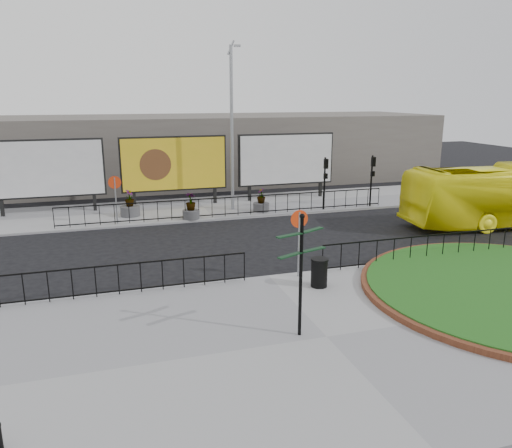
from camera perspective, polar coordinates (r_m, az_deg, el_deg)
name	(u,v)px	position (r m, az deg, el deg)	size (l,w,h in m)	color
ground	(269,278)	(18.37, 1.44, -6.24)	(90.00, 90.00, 0.00)	black
pavement_near	(327,339)	(14.10, 8.07, -12.85)	(30.00, 10.00, 0.12)	gray
pavement_far	(204,208)	(29.52, -5.98, 1.82)	(44.00, 6.00, 0.12)	gray
railing_near_left	(96,282)	(17.02, -17.86, -6.28)	(10.00, 0.10, 1.10)	black
railing_near_right	(427,248)	(20.81, 18.97, -2.59)	(9.00, 0.10, 1.10)	black
railing_far	(232,206)	(27.03, -2.81, 2.03)	(18.00, 0.10, 1.10)	black
speed_sign_far	(115,189)	(26.09, -15.80, 3.83)	(0.64, 0.07, 2.47)	gray
speed_sign_near	(299,229)	(17.76, 4.94, -0.52)	(0.64, 0.07, 2.47)	gray
billboard_left	(46,169)	(29.66, -22.90, 5.81)	(6.20, 0.31, 4.10)	black
billboard_mid	(174,164)	(29.78, -9.33, 6.79)	(6.20, 0.31, 4.10)	black
billboard_right	(286,160)	(31.49, 3.48, 7.36)	(6.20, 0.31, 4.10)	black
lamp_post	(232,126)	(28.21, -2.77, 11.08)	(0.74, 0.18, 9.23)	gray
signal_pole_a	(325,175)	(28.63, 7.91, 5.52)	(0.22, 0.26, 3.00)	black
signal_pole_b	(372,173)	(30.01, 13.14, 5.69)	(0.22, 0.26, 3.00)	black
building_backdrop	(177,149)	(38.87, -9.01, 8.43)	(40.00, 10.00, 5.00)	#5E5852
fingerpost_sign	(301,263)	(13.30, 5.16, -4.50)	(1.57, 0.80, 3.43)	black
litter_bin	(319,272)	(17.28, 7.24, -5.51)	(0.61, 0.61, 1.00)	black
planter_a	(130,207)	(27.94, -14.20, 1.85)	(1.04, 1.04, 1.44)	#4C4C4F
planter_b	(191,209)	(26.68, -7.45, 1.73)	(0.91, 0.91, 1.43)	#4C4C4F
planter_c	(261,203)	(28.22, 0.59, 2.39)	(0.91, 0.91, 1.33)	#4C4C4F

